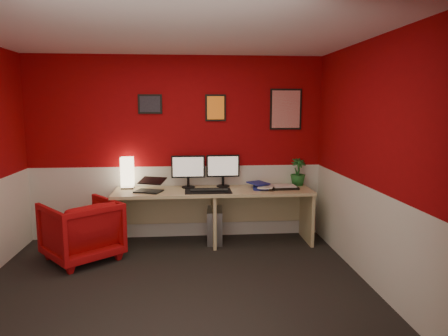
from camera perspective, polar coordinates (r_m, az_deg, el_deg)
ground at (r=4.34m, az=-6.81°, el=-16.39°), size 4.00×3.50×0.01m
ceiling at (r=4.00m, az=-7.48°, el=18.19°), size 4.00×3.50×0.01m
wall_back at (r=5.72m, az=-6.48°, el=2.72°), size 4.00×0.01×2.50m
wall_front at (r=2.27m, az=-8.78°, el=-6.31°), size 4.00×0.01×2.50m
wall_right at (r=4.38m, az=19.99°, el=0.48°), size 0.01×3.50×2.50m
wainscot_back at (r=5.84m, az=-6.36°, el=-4.63°), size 4.00×0.01×1.00m
wainscot_right at (r=4.54m, az=19.44°, el=-8.93°), size 0.01×3.50×1.00m
desk at (r=5.55m, az=-1.45°, el=-6.72°), size 2.60×0.65×0.73m
shoji_lamp at (r=5.68m, az=-13.18°, el=-0.76°), size 0.16×0.16×0.40m
laptop at (r=5.39m, az=-10.38°, el=-2.12°), size 0.39×0.34×0.22m
monitor_left at (r=5.58m, az=-4.97°, el=0.21°), size 0.45×0.06×0.58m
monitor_right at (r=5.63m, az=-0.13°, el=0.33°), size 0.45×0.06×0.58m
desk_mat at (r=5.38m, az=-2.21°, el=-3.18°), size 0.60×0.38×0.01m
keyboard at (r=5.37m, az=-2.41°, el=-3.06°), size 0.42×0.14×0.02m
mouse at (r=5.32m, az=0.19°, el=-3.10°), size 0.07×0.10×0.03m
book_bottom at (r=5.53m, az=4.02°, el=-2.77°), size 0.24×0.29×0.03m
book_middle at (r=5.51m, az=4.79°, el=-2.55°), size 0.27×0.31×0.02m
book_top at (r=5.53m, az=3.81°, el=-2.23°), size 0.31×0.35×0.03m
zen_tray at (r=5.60m, az=8.29°, el=-2.67°), size 0.36×0.26×0.03m
potted_plant at (r=5.83m, az=10.16°, el=-0.54°), size 0.23×0.23×0.37m
pc_tower at (r=5.65m, az=-1.27°, el=-7.92°), size 0.23×0.46×0.45m
armchair at (r=5.26m, az=-19.05°, el=-8.13°), size 1.09×1.10×0.72m
art_left at (r=5.69m, az=-10.16°, el=8.66°), size 0.32×0.02×0.26m
art_center at (r=5.68m, az=-1.17°, el=8.29°), size 0.28×0.02×0.36m
art_right at (r=5.83m, az=8.51°, el=8.01°), size 0.44×0.02×0.56m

